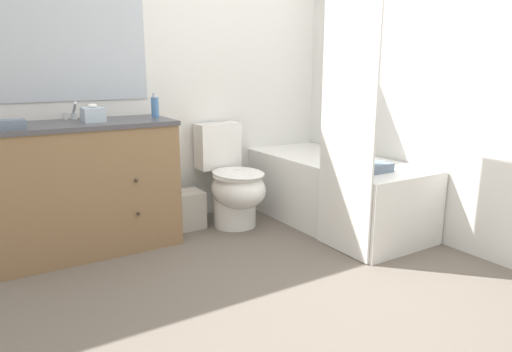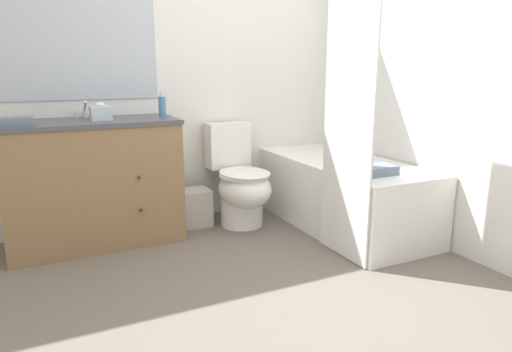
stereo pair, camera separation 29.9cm
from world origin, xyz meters
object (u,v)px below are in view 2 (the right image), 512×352
at_px(wastebasket, 193,208).
at_px(bath_towel_folded, 370,170).
at_px(bathtub, 343,193).
at_px(vanity_cabinet, 94,181).
at_px(toilet, 240,183).
at_px(soap_dispenser, 162,106).
at_px(hand_towel_folded, 15,122).
at_px(sink_faucet, 85,112).
at_px(tissue_box, 101,113).

relative_size(wastebasket, bath_towel_folded, 0.89).
bearing_deg(bathtub, vanity_cabinet, 164.59).
relative_size(toilet, soap_dispenser, 4.53).
xyz_separation_m(hand_towel_folded, bath_towel_folded, (2.07, -0.81, -0.34)).
bearing_deg(toilet, bathtub, -29.11).
distance_m(vanity_cabinet, sink_faucet, 0.50).
bearing_deg(toilet, wastebasket, 159.00).
relative_size(vanity_cabinet, wastebasket, 4.02).
height_order(bathtub, bath_towel_folded, bath_towel_folded).
xyz_separation_m(vanity_cabinet, tissue_box, (0.08, -0.02, 0.48)).
height_order(vanity_cabinet, wastebasket, vanity_cabinet).
height_order(sink_faucet, bath_towel_folded, sink_faucet).
distance_m(sink_faucet, bathtub, 2.01).
bearing_deg(vanity_cabinet, bath_towel_folded, -30.26).
bearing_deg(bathtub, bath_towel_folded, -106.55).
bearing_deg(vanity_cabinet, bathtub, -15.41).
xyz_separation_m(vanity_cabinet, wastebasket, (0.72, 0.03, -0.30)).
distance_m(sink_faucet, tissue_box, 0.23).
relative_size(bathtub, hand_towel_folded, 7.24).
xyz_separation_m(toilet, bathtub, (0.70, -0.39, -0.07)).
bearing_deg(bathtub, sink_faucet, 158.88).
distance_m(toilet, soap_dispenser, 0.84).
bearing_deg(bath_towel_folded, bathtub, 73.45).
bearing_deg(toilet, sink_faucet, 164.61).
relative_size(bathtub, tissue_box, 10.09).
height_order(tissue_box, hand_towel_folded, tissue_box).
relative_size(toilet, bath_towel_folded, 2.40).
height_order(wastebasket, soap_dispenser, soap_dispenser).
relative_size(sink_faucet, hand_towel_folded, 0.68).
relative_size(sink_faucet, bath_towel_folded, 0.44).
relative_size(sink_faucet, toilet, 0.18).
distance_m(sink_faucet, hand_towel_folded, 0.56).
distance_m(tissue_box, bath_towel_folded, 1.85).
height_order(bathtub, soap_dispenser, soap_dispenser).
xyz_separation_m(sink_faucet, bathtub, (1.77, -0.68, -0.64)).
relative_size(bathtub, soap_dispenser, 8.75).
height_order(toilet, hand_towel_folded, hand_towel_folded).
xyz_separation_m(vanity_cabinet, soap_dispenser, (0.51, -0.00, 0.50)).
distance_m(bathtub, wastebasket, 1.18).
xyz_separation_m(vanity_cabinet, bath_towel_folded, (1.63, -0.95, 0.11)).
relative_size(toilet, bathtub, 0.52).
distance_m(bathtub, soap_dispenser, 1.52).
bearing_deg(hand_towel_folded, toilet, 1.79).
bearing_deg(tissue_box, soap_dispenser, 2.59).
relative_size(soap_dispenser, bath_towel_folded, 0.53).
height_order(hand_towel_folded, bath_towel_folded, hand_towel_folded).
bearing_deg(wastebasket, bathtub, -26.52).
distance_m(sink_faucet, bath_towel_folded, 2.03).
relative_size(wastebasket, soap_dispenser, 1.67).
xyz_separation_m(vanity_cabinet, bathtub, (1.77, -0.49, -0.18)).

